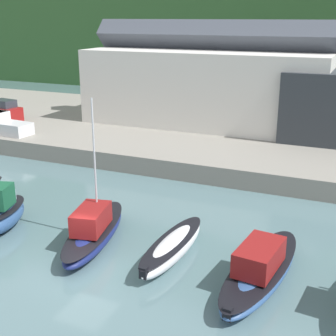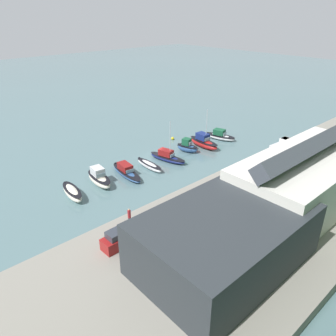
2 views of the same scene
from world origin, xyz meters
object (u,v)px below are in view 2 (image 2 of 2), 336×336
object	(u,v)px
moored_boat_1	(203,142)
moored_boat_2	(187,147)
parked_car_3	(314,145)
mooring_buoy_0	(173,138)
moored_boat_0	(220,136)
parked_car_2	(119,239)
moored_boat_4	(149,165)
person_on_quay	(129,216)
pickup_truck_0	(283,145)
moored_boat_3	(167,157)
moored_boat_7	(72,192)
moored_boat_5	(126,172)
moored_boat_6	(99,178)

from	to	relation	value
moored_boat_1	moored_boat_2	distance (m)	4.22
parked_car_3	mooring_buoy_0	world-z (taller)	parked_car_3
moored_boat_0	parked_car_2	world-z (taller)	parked_car_2
moored_boat_4	person_on_quay	xyz separation A→B (m)	(13.61, 12.87, 1.97)
parked_car_2	pickup_truck_0	xyz separation A→B (m)	(-39.33, -2.73, -0.10)
moored_boat_3	person_on_quay	bearing A→B (deg)	23.35
parked_car_3	moored_boat_4	bearing A→B (deg)	-116.08
moored_boat_1	moored_boat_7	distance (m)	29.39
moored_boat_4	pickup_truck_0	world-z (taller)	pickup_truck_0
moored_boat_3	moored_boat_4	world-z (taller)	moored_boat_3
moored_boat_7	person_on_quay	distance (m)	13.11
moored_boat_0	moored_boat_2	xyz separation A→B (m)	(10.22, 0.09, 0.23)
moored_boat_2	person_on_quay	xyz separation A→B (m)	(23.97, 13.67, 1.55)
moored_boat_0	person_on_quay	size ratio (longest dim) A/B	3.32
moored_boat_3	moored_boat_7	size ratio (longest dim) A/B	1.25
parked_car_3	moored_boat_3	bearing A→B (deg)	-121.51
moored_boat_7	person_on_quay	xyz separation A→B (m)	(-1.23, 12.93, 1.76)
moored_boat_3	parked_car_3	size ratio (longest dim) A/B	1.82
moored_boat_0	moored_boat_7	xyz separation A→B (m)	(35.42, 0.83, 0.02)
moored_boat_0	parked_car_3	xyz separation A→B (m)	(-5.75, 18.02, 1.60)
moored_boat_4	moored_boat_5	xyz separation A→B (m)	(4.63, -0.49, 0.12)
moored_boat_1	pickup_truck_0	distance (m)	15.33
pickup_truck_0	mooring_buoy_0	bearing A→B (deg)	-149.81
moored_boat_2	pickup_truck_0	xyz separation A→B (m)	(-12.00, 13.65, 1.27)
moored_boat_5	moored_boat_1	bearing A→B (deg)	-174.30
moored_boat_6	parked_car_3	bearing A→B (deg)	158.92
moored_boat_2	moored_boat_5	world-z (taller)	moored_boat_2
moored_boat_3	parked_car_2	xyz separation A→B (m)	(21.48, 15.79, 1.60)
moored_boat_5	person_on_quay	distance (m)	16.19
mooring_buoy_0	moored_boat_0	bearing A→B (deg)	139.95
mooring_buoy_0	moored_boat_3	bearing A→B (deg)	41.97
moored_boat_3	moored_boat_5	world-z (taller)	moored_boat_3
moored_boat_0	parked_car_3	size ratio (longest dim) A/B	1.62
moored_boat_1	parked_car_3	bearing A→B (deg)	127.34
mooring_buoy_0	parked_car_3	bearing A→B (deg)	119.00
moored_boat_0	moored_boat_4	bearing A→B (deg)	-12.40
moored_boat_5	moored_boat_0	bearing A→B (deg)	-172.81
moored_boat_5	moored_boat_3	bearing A→B (deg)	-175.41
moored_boat_4	parked_car_2	xyz separation A→B (m)	(16.97, 15.57, 1.78)
person_on_quay	mooring_buoy_0	size ratio (longest dim) A/B	3.29
moored_boat_2	mooring_buoy_0	xyz separation A→B (m)	(-2.30, -6.75, -0.68)
moored_boat_1	pickup_truck_0	xyz separation A→B (m)	(-7.81, 13.14, 1.21)
moored_boat_1	mooring_buoy_0	world-z (taller)	moored_boat_1
moored_boat_0	moored_boat_4	distance (m)	20.60
moored_boat_4	parked_car_3	bearing A→B (deg)	148.83
person_on_quay	moored_boat_6	bearing A→B (deg)	-105.96
moored_boat_0	person_on_quay	world-z (taller)	person_on_quay
moored_boat_6	moored_boat_7	distance (m)	5.26
moored_boat_3	pickup_truck_0	distance (m)	22.17
moored_boat_1	parked_car_2	distance (m)	35.31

